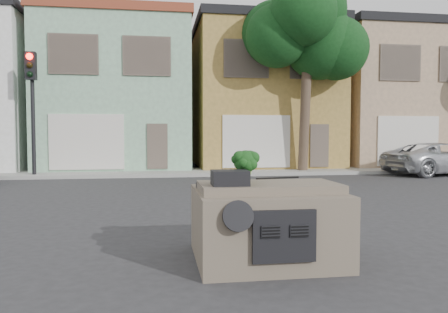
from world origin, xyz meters
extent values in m
plane|color=#303033|center=(0.00, 0.00, 0.00)|extent=(120.00, 120.00, 0.00)
cube|color=gray|center=(0.00, 10.50, 0.07)|extent=(40.00, 3.00, 0.15)
cube|color=#8AB896|center=(-3.50, 14.50, 3.77)|extent=(7.20, 8.20, 7.55)
cube|color=#A5823E|center=(4.00, 14.50, 3.77)|extent=(7.20, 8.20, 7.55)
cube|color=tan|center=(11.50, 14.50, 3.77)|extent=(7.20, 8.20, 7.55)
imported|color=silver|center=(10.78, 8.53, 0.00)|extent=(5.44, 3.32, 1.41)
cube|color=black|center=(-6.50, 9.50, 2.55)|extent=(0.40, 0.40, 5.10)
cube|color=#113915|center=(5.00, 9.80, 4.25)|extent=(4.40, 4.00, 8.50)
cube|color=#665A4B|center=(0.00, -3.00, 0.56)|extent=(2.00, 1.80, 1.12)
cube|color=black|center=(-0.58, -3.35, 1.22)|extent=(0.48, 0.38, 0.20)
cube|color=black|center=(0.28, -2.62, 1.13)|extent=(0.69, 0.15, 0.02)
cube|color=#113510|center=(-0.31, -3.07, 1.35)|extent=(0.53, 0.53, 0.46)
camera|label=1|loc=(-1.52, -9.03, 1.81)|focal=35.00mm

